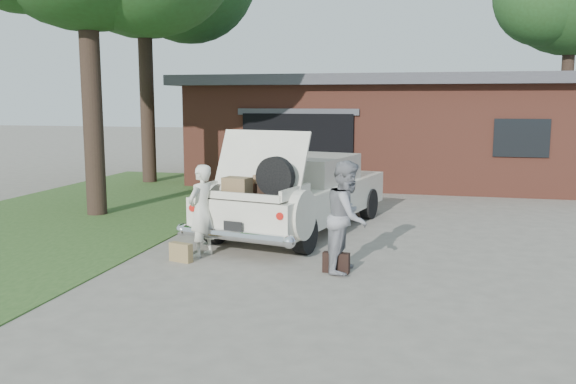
# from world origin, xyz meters

# --- Properties ---
(ground) EXTENTS (90.00, 90.00, 0.00)m
(ground) POSITION_xyz_m (0.00, 0.00, 0.00)
(ground) COLOR gray
(ground) RESTS_ON ground
(grass_strip) EXTENTS (6.00, 16.00, 0.02)m
(grass_strip) POSITION_xyz_m (-5.50, 3.00, 0.01)
(grass_strip) COLOR #2D4C1E
(grass_strip) RESTS_ON ground
(house) EXTENTS (12.80, 7.80, 3.30)m
(house) POSITION_xyz_m (0.98, 11.47, 1.67)
(house) COLOR brown
(house) RESTS_ON ground
(sedan) EXTENTS (3.04, 5.47, 2.05)m
(sedan) POSITION_xyz_m (-0.30, 2.74, 0.76)
(sedan) COLOR beige
(sedan) RESTS_ON ground
(woman_left) EXTENTS (0.53, 0.65, 1.54)m
(woman_left) POSITION_xyz_m (-1.42, 0.36, 0.77)
(woman_left) COLOR beige
(woman_left) RESTS_ON ground
(woman_right) EXTENTS (0.71, 0.88, 1.70)m
(woman_right) POSITION_xyz_m (1.06, 0.02, 0.85)
(woman_right) COLOR gray
(woman_right) RESTS_ON ground
(suitcase_left) EXTENTS (0.42, 0.24, 0.31)m
(suitcase_left) POSITION_xyz_m (-1.62, -0.05, 0.15)
(suitcase_left) COLOR #947A4B
(suitcase_left) RESTS_ON ground
(suitcase_right) EXTENTS (0.41, 0.16, 0.31)m
(suitcase_right) POSITION_xyz_m (0.92, -0.09, 0.16)
(suitcase_right) COLOR black
(suitcase_right) RESTS_ON ground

